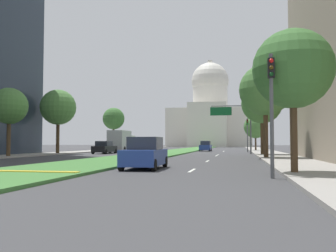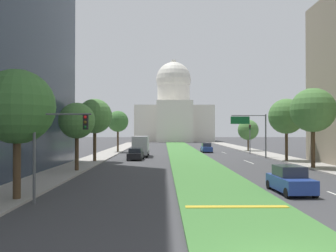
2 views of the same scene
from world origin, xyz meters
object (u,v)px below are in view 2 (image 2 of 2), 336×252
Objects in this scene: street_tree_left_near at (17,107)px; box_truck_delivery at (141,146)px; traffic_light_far_right at (250,135)px; overhead_guide_sign at (253,127)px; street_tree_left_far at (95,116)px; sedan_lead_stopped at (290,180)px; street_tree_right_far at (286,116)px; traffic_light_near_left at (49,136)px; sedan_distant at (206,148)px; capitol_building at (174,113)px; street_tree_left_mid at (77,121)px; street_tree_right_mid at (313,110)px; street_tree_right_distant at (248,130)px; sedan_midblock at (136,154)px; street_tree_left_distant at (118,122)px.

street_tree_left_near reaches higher than box_truck_delivery.
overhead_guide_sign is at bearing -101.69° from traffic_light_far_right.
sedan_lead_stopped is (17.25, -21.84, -5.09)m from street_tree_left_far.
street_tree_left_far is at bearing -179.08° from street_tree_right_far.
traffic_light_near_left is 46.56m from sedan_distant.
capitol_building reaches higher than traffic_light_far_right.
street_tree_left_near reaches higher than overhead_guide_sign.
sedan_lead_stopped is at bearing -34.52° from street_tree_left_mid.
street_tree_right_distant is (0.46, 29.68, -2.08)m from street_tree_right_mid.
street_tree_right_mid is at bearing -29.28° from sedan_midblock.
sedan_midblock is (-20.30, -18.56, -3.40)m from street_tree_right_distant.
overhead_guide_sign is (-1.74, -8.41, 1.32)m from traffic_light_far_right.
street_tree_right_mid reaches higher than street_tree_left_distant.
street_tree_right_far is at bearing 44.74° from street_tree_left_near.
sedan_midblock is at bearing 70.24° from street_tree_left_mid.
street_tree_left_near reaches higher than sedan_distant.
street_tree_right_far reaches higher than street_tree_left_near.
capitol_building reaches higher than box_truck_delivery.
street_tree_left_near reaches higher than street_tree_left_mid.
street_tree_left_near is 1.71× the size of sedan_distant.
street_tree_left_distant is 17.49m from sedan_midblock.
box_truck_delivery is (-7.36, -74.51, -9.01)m from capitol_building.
capitol_building is 84.66m from street_tree_left_far.
box_truck_delivery is at bearing -164.30° from traffic_light_far_right.
overhead_guide_sign is 14.23m from street_tree_right_mid.
overhead_guide_sign is 1.02× the size of box_truck_delivery.
street_tree_right_far is (24.76, 24.54, 0.45)m from street_tree_left_near.
capitol_building is 65.69m from street_tree_left_distant.
capitol_building is 4.72× the size of overhead_guide_sign.
sedan_lead_stopped is (16.83, -41.07, -4.90)m from street_tree_left_distant.
street_tree_right_far is at bearing -23.67° from box_truck_delivery.
street_tree_right_distant is 0.97× the size of box_truck_delivery.
overhead_guide_sign is 17.27m from box_truck_delivery.
sedan_distant is 0.71× the size of box_truck_delivery.
street_tree_right_far is at bearing -81.54° from capitol_building.
sedan_lead_stopped is (-7.85, -22.25, -5.11)m from street_tree_right_far.
traffic_light_near_left is 25.14m from street_tree_left_far.
street_tree_left_near is at bearing -89.77° from street_tree_left_mid.
street_tree_left_distant is at bearing 92.67° from traffic_light_near_left.
capitol_building is 65.23m from sedan_distant.
overhead_guide_sign is 0.75× the size of street_tree_right_mid.
sedan_lead_stopped is at bearing -63.93° from sedan_midblock.
street_tree_right_mid is 1.12× the size of street_tree_left_distant.
traffic_light_near_left is at bearing -108.13° from sedan_distant.
street_tree_left_far is at bearing -149.12° from traffic_light_far_right.
capitol_building is at bearing 84.55° from sedan_midblock.
street_tree_right_mid is at bearing -90.89° from street_tree_right_distant.
street_tree_right_mid reaches higher than traffic_light_near_left.
overhead_guide_sign is at bearing 54.04° from street_tree_left_near.
sedan_lead_stopped is 27.77m from sedan_midblock.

